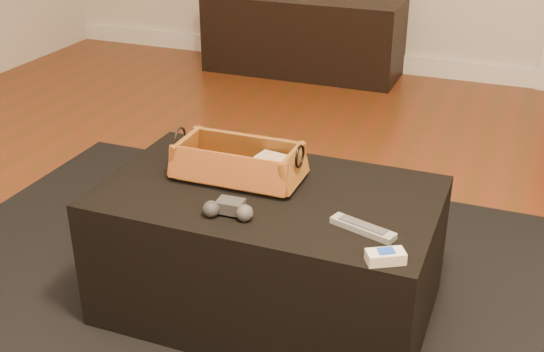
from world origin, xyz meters
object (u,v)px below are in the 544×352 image
(media_cabinet, at_px, (303,35))
(wicker_basket, at_px, (238,164))
(tv_remote, at_px, (231,171))
(silver_remote, at_px, (363,228))
(cream_gadget, at_px, (386,257))
(game_controller, at_px, (229,209))
(ottoman, at_px, (268,250))

(media_cabinet, distance_m, wicker_basket, 2.51)
(tv_remote, xyz_separation_m, silver_remote, (0.46, -0.16, -0.01))
(media_cabinet, height_order, tv_remote, media_cabinet)
(media_cabinet, xyz_separation_m, wicker_basket, (0.63, -2.42, 0.23))
(wicker_basket, bearing_deg, media_cabinet, 104.50)
(silver_remote, distance_m, cream_gadget, 0.15)
(cream_gadget, bearing_deg, silver_remote, 125.58)
(tv_remote, height_order, wicker_basket, wicker_basket)
(game_controller, xyz_separation_m, silver_remote, (0.36, 0.06, -0.01))
(tv_remote, xyz_separation_m, game_controller, (0.09, -0.22, -0.00))
(tv_remote, distance_m, silver_remote, 0.49)
(media_cabinet, bearing_deg, tv_remote, -76.02)
(tv_remote, bearing_deg, media_cabinet, 97.42)
(ottoman, distance_m, cream_gadget, 0.53)
(ottoman, relative_size, silver_remote, 5.29)
(media_cabinet, relative_size, game_controller, 8.51)
(media_cabinet, bearing_deg, cream_gadget, -67.03)
(cream_gadget, bearing_deg, ottoman, 148.31)
(tv_remote, distance_m, game_controller, 0.24)
(game_controller, distance_m, cream_gadget, 0.46)
(tv_remote, relative_size, cream_gadget, 1.97)
(ottoman, bearing_deg, wicker_basket, 158.18)
(wicker_basket, bearing_deg, ottoman, -21.82)
(wicker_basket, height_order, game_controller, wicker_basket)
(media_cabinet, distance_m, tv_remote, 2.52)
(ottoman, xyz_separation_m, game_controller, (-0.04, -0.19, 0.23))
(media_cabinet, relative_size, tv_remote, 6.04)
(tv_remote, bearing_deg, game_controller, -73.18)
(tv_remote, height_order, cream_gadget, same)
(tv_remote, relative_size, game_controller, 1.41)
(wicker_basket, relative_size, cream_gadget, 3.80)
(tv_remote, distance_m, wicker_basket, 0.03)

